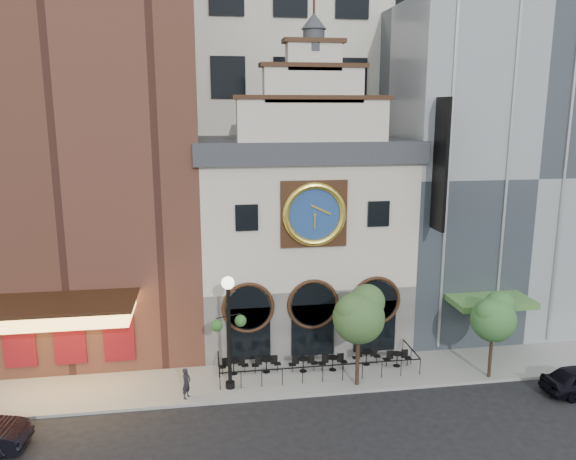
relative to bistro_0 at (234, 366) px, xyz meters
The scene contains 17 objects.
ground 5.37m from the bistro_0, 32.10° to the right, with size 120.00×120.00×0.00m, color black.
sidewalk 4.56m from the bistro_0, ahead, with size 44.00×5.00×0.15m, color gray.
clock_building 9.07m from the bistro_0, 47.85° to the left, with size 12.60×8.78×18.65m.
theater_building 16.32m from the bistro_0, 139.97° to the left, with size 14.00×15.60×25.00m.
retail_building 21.18m from the bistro_0, 22.22° to the left, with size 14.00×14.40×20.00m.
office_tower 26.29m from the bistro_0, 75.26° to the left, with size 20.00×16.00×40.00m, color beige.
cafe_railing 4.53m from the bistro_0, ahead, with size 10.60×2.60×0.90m, color black, non-canonical shape.
bistro_0 is the anchor object (origin of this frame).
bistro_1 1.75m from the bistro_0, ahead, with size 1.58×0.68×0.90m.
bistro_2 3.74m from the bistro_0, ahead, with size 1.58×0.68×0.90m.
bistro_3 5.35m from the bistro_0, ahead, with size 1.58×0.68×0.90m.
bistro_4 7.34m from the bistro_0, ahead, with size 1.58×0.68×0.90m.
bistro_5 8.97m from the bistro_0, ahead, with size 1.58×0.68×0.90m.
pedestrian 3.28m from the bistro_0, 138.01° to the right, with size 0.56×0.37×1.55m, color black.
lamppost 3.53m from the bistro_0, 100.08° to the right, with size 1.80×1.07×5.91m.
tree_left 7.42m from the bistro_0, 18.72° to the right, with size 2.73×2.63×5.25m.
tree_right 13.91m from the bistro_0, 10.18° to the right, with size 2.41×2.32×4.64m.
Camera 1 is at (-5.93, -25.02, 14.06)m, focal length 35.00 mm.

